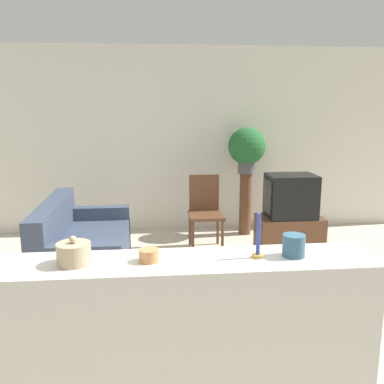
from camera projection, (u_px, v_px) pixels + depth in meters
The scene contains 13 objects.
ground_plane at pixel (174, 359), 3.23m from camera, with size 14.00×14.00×0.00m, color beige.
wall_back at pixel (160, 140), 6.29m from camera, with size 9.00×0.06×2.70m.
couch at pixel (82, 250), 4.72m from camera, with size 0.89×1.63×0.85m.
tv_stand at pixel (289, 237), 5.32m from camera, with size 0.79×0.46×0.52m.
television at pixel (290, 196), 5.21m from camera, with size 0.59×0.44×0.52m.
wooden_chair at pixel (205, 208), 5.62m from camera, with size 0.44×0.44×0.96m.
plant_stand at pixel (245, 204), 6.22m from camera, with size 0.17×0.17×0.90m.
potted_plant at pixel (247, 147), 6.06m from camera, with size 0.53×0.53×0.65m.
foreground_counter at pixel (178, 337), 2.60m from camera, with size 2.35×0.44×0.99m.
decorative_bowl at pixel (74, 253), 2.43m from camera, with size 0.19×0.19×0.17m.
candle_jar at pixel (149, 255), 2.48m from camera, with size 0.12×0.12×0.07m.
candlestick at pixel (258, 243), 2.53m from camera, with size 0.07×0.07×0.27m.
coffee_tin at pixel (294, 246), 2.55m from camera, with size 0.13×0.13×0.13m.
Camera 1 is at (-0.15, -2.90, 1.90)m, focal length 40.00 mm.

